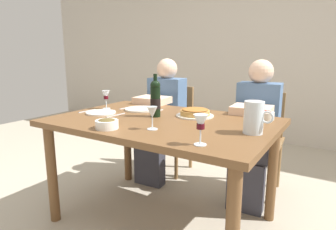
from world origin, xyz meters
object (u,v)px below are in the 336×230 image
(wine_glass_right_diner, at_px, (152,113))
(wine_bottle, at_px, (155,98))
(wine_glass_centre, at_px, (201,123))
(olive_bowl, at_px, (107,123))
(chair_left, at_px, (173,123))
(diner_left, at_px, (161,116))
(dining_table, at_px, (162,132))
(wine_glass_left_diner, at_px, (106,96))
(dinner_plate_right_setting, at_px, (101,113))
(water_pitcher, at_px, (254,119))
(salad_bowl, at_px, (264,115))
(dinner_plate_left_setting, at_px, (141,109))
(diner_right, at_px, (255,128))
(baked_tart, at_px, (195,113))
(chair_right, at_px, (260,135))

(wine_glass_right_diner, bearing_deg, wine_bottle, 121.27)
(wine_glass_centre, bearing_deg, olive_bowl, -179.56)
(chair_left, height_order, diner_left, diner_left)
(wine_glass_right_diner, bearing_deg, dining_table, 110.86)
(wine_glass_left_diner, relative_size, wine_glass_right_diner, 1.09)
(wine_glass_right_diner, bearing_deg, dinner_plate_right_setting, 163.00)
(wine_bottle, xyz_separation_m, wine_glass_left_diner, (-0.52, 0.04, -0.03))
(wine_glass_right_diner, bearing_deg, water_pitcher, 23.15)
(dining_table, bearing_deg, chair_left, 116.66)
(wine_glass_centre, bearing_deg, wine_bottle, 142.39)
(wine_bottle, xyz_separation_m, water_pitcher, (0.72, -0.08, -0.05))
(salad_bowl, relative_size, chair_left, 0.15)
(dinner_plate_left_setting, distance_m, chair_left, 0.76)
(chair_left, relative_size, diner_left, 0.75)
(dinner_plate_right_setting, bearing_deg, dinner_plate_left_setting, 57.90)
(salad_bowl, distance_m, olive_bowl, 1.06)
(olive_bowl, distance_m, diner_right, 1.23)
(diner_left, bearing_deg, dining_table, 120.18)
(chair_left, bearing_deg, diner_left, 89.44)
(baked_tart, xyz_separation_m, diner_right, (0.31, 0.47, -0.17))
(dining_table, height_order, dinner_plate_left_setting, dinner_plate_left_setting)
(olive_bowl, relative_size, diner_right, 0.12)
(salad_bowl, bearing_deg, wine_glass_left_diner, -166.81)
(dining_table, bearing_deg, olive_bowl, -110.78)
(wine_bottle, height_order, diner_right, diner_right)
(olive_bowl, height_order, diner_right, diner_right)
(dinner_plate_right_setting, height_order, diner_right, diner_right)
(wine_glass_left_diner, bearing_deg, baked_tart, 8.70)
(chair_right, bearing_deg, wine_glass_centre, 87.03)
(wine_glass_left_diner, xyz_separation_m, chair_left, (0.15, 0.81, -0.37))
(dinner_plate_right_setting, bearing_deg, chair_right, 45.98)
(wine_bottle, relative_size, dinner_plate_left_setting, 1.16)
(salad_bowl, relative_size, dinner_plate_left_setting, 0.50)
(chair_right, bearing_deg, water_pitcher, 97.16)
(chair_right, bearing_deg, chair_left, -3.78)
(wine_glass_left_diner, height_order, dinner_plate_left_setting, wine_glass_left_diner)
(diner_right, bearing_deg, baked_tart, 52.21)
(chair_left, bearing_deg, baked_tart, 127.48)
(dining_table, bearing_deg, water_pitcher, -2.48)
(dining_table, distance_m, olive_bowl, 0.43)
(wine_bottle, relative_size, wine_glass_centre, 1.98)
(wine_glass_left_diner, relative_size, dinner_plate_left_setting, 0.57)
(salad_bowl, bearing_deg, wine_glass_right_diner, -128.33)
(baked_tart, relative_size, chair_left, 0.31)
(water_pitcher, relative_size, olive_bowl, 1.32)
(dining_table, distance_m, diner_right, 0.82)
(diner_right, bearing_deg, chair_left, -18.29)
(salad_bowl, distance_m, chair_right, 0.63)
(wine_glass_left_diner, bearing_deg, dinner_plate_right_setting, -58.52)
(olive_bowl, distance_m, chair_left, 1.36)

